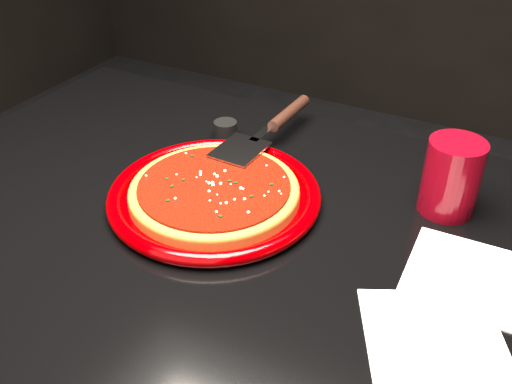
# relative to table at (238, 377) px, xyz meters

# --- Properties ---
(table) EXTENTS (1.20, 0.80, 0.75)m
(table) POSITION_rel_table_xyz_m (0.00, 0.00, 0.00)
(table) COLOR black
(table) RESTS_ON floor
(plate) EXTENTS (0.40, 0.40, 0.03)m
(plate) POSITION_rel_table_xyz_m (-0.05, 0.03, 0.39)
(plate) COLOR #6D0001
(plate) RESTS_ON table
(pizza_crust) EXTENTS (0.32, 0.32, 0.01)m
(pizza_crust) POSITION_rel_table_xyz_m (-0.05, 0.03, 0.39)
(pizza_crust) COLOR #93561F
(pizza_crust) RESTS_ON plate
(pizza_crust_rim) EXTENTS (0.32, 0.32, 0.02)m
(pizza_crust_rim) POSITION_rel_table_xyz_m (-0.05, 0.03, 0.40)
(pizza_crust_rim) COLOR #93561F
(pizza_crust_rim) RESTS_ON plate
(pizza_sauce) EXTENTS (0.28, 0.28, 0.01)m
(pizza_sauce) POSITION_rel_table_xyz_m (-0.05, 0.03, 0.40)
(pizza_sauce) COLOR maroon
(pizza_sauce) RESTS_ON plate
(parmesan_dusting) EXTENTS (0.24, 0.24, 0.01)m
(parmesan_dusting) POSITION_rel_table_xyz_m (-0.05, 0.03, 0.41)
(parmesan_dusting) COLOR beige
(parmesan_dusting) RESTS_ON plate
(basil_flecks) EXTENTS (0.22, 0.22, 0.00)m
(basil_flecks) POSITION_rel_table_xyz_m (-0.05, 0.03, 0.41)
(basil_flecks) COLOR black
(basil_flecks) RESTS_ON plate
(pizza_server) EXTENTS (0.10, 0.33, 0.02)m
(pizza_server) POSITION_rel_table_xyz_m (-0.06, 0.23, 0.42)
(pizza_server) COLOR #B0B2B6
(pizza_server) RESTS_ON plate
(cup) EXTENTS (0.11, 0.11, 0.12)m
(cup) POSITION_rel_table_xyz_m (0.28, 0.19, 0.44)
(cup) COLOR maroon
(cup) RESTS_ON table
(napkin_a) EXTENTS (0.22, 0.22, 0.00)m
(napkin_a) POSITION_rel_table_xyz_m (0.33, -0.09, 0.38)
(napkin_a) COLOR white
(napkin_a) RESTS_ON table
(napkin_b) EXTENTS (0.16, 0.17, 0.00)m
(napkin_b) POSITION_rel_table_xyz_m (0.34, 0.04, 0.38)
(napkin_b) COLOR white
(napkin_b) RESTS_ON table
(ramekin) EXTENTS (0.05, 0.05, 0.03)m
(ramekin) POSITION_rel_table_xyz_m (-0.15, 0.23, 0.39)
(ramekin) COLOR black
(ramekin) RESTS_ON table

